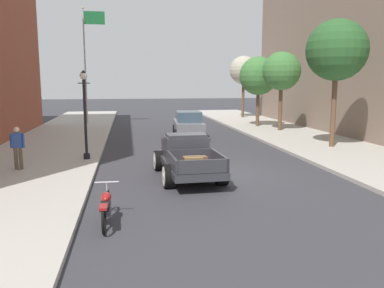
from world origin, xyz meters
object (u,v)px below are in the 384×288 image
Objects in this scene: street_lamp_near at (85,108)px; street_tree_nearest at (337,51)px; street_tree_third at (259,76)px; pedestrian_sidewalk_left at (18,145)px; street_tree_second at (282,71)px; hotrod_truck_gunmetal at (186,156)px; street_tree_farthest at (244,70)px; motorcycle_parked at (106,206)px; flagpole at (88,53)px; car_background_grey at (188,125)px.

street_lamp_near is 12.70m from street_tree_nearest.
street_tree_nearest is 10.15m from street_tree_third.
pedestrian_sidewalk_left is 19.50m from street_tree_third.
street_tree_nearest is 1.20× the size of street_tree_second.
street_tree_nearest is at bearing 28.92° from hotrod_truck_gunmetal.
street_tree_nearest is 17.81m from street_tree_farthest.
motorcycle_parked is 7.16m from pedestrian_sidewalk_left.
street_tree_farthest is at bearing 54.17° from pedestrian_sidewalk_left.
street_tree_nearest is 1.12× the size of street_tree_farthest.
flagpole is at bearing 152.95° from street_tree_second.
street_tree_farthest is (14.01, 3.69, -1.19)m from flagpole.
hotrod_truck_gunmetal is 5.35m from street_lamp_near.
street_tree_nearest is (8.38, 4.63, 4.31)m from hotrod_truck_gunmetal.
street_tree_second reaches higher than pedestrian_sidewalk_left.
pedestrian_sidewalk_left is 18.26m from street_tree_second.
street_lamp_near is 23.18m from street_tree_farthest.
car_background_grey is at bearing -120.84° from street_tree_farthest.
street_tree_second is 10.62m from street_tree_farthest.
street_lamp_near is at bearing 36.60° from pedestrian_sidewalk_left.
street_tree_second is at bearing 56.15° from motorcycle_parked.
street_tree_farthest is at bearing 56.39° from street_lamp_near.
street_tree_farthest is (11.54, 27.13, 4.14)m from motorcycle_parked.
street_tree_nearest is at bearing 40.06° from motorcycle_parked.
motorcycle_parked is at bearing -123.85° from street_tree_second.
car_background_grey is at bearing 138.94° from street_tree_nearest.
motorcycle_parked is at bearing -118.23° from street_tree_third.
hotrod_truck_gunmetal is 5.44m from motorcycle_parked.
street_lamp_near is at bearing -127.82° from car_background_grey.
flagpole is at bearing 162.58° from street_tree_third.
street_tree_second is at bearing -27.05° from flagpole.
street_tree_nearest is 1.24× the size of street_tree_third.
flagpole is at bearing 133.87° from street_tree_nearest.
street_tree_farthest is at bearing 66.96° from motorcycle_parked.
pedestrian_sidewalk_left reaches higher than motorcycle_parked.
motorcycle_parked is 15.21m from street_tree_nearest.
car_background_grey is 1.14× the size of street_lamp_near.
street_tree_nearest is at bearing 6.57° from street_lamp_near.
street_tree_farthest reaches higher than street_tree_second.
motorcycle_parked is at bearing -59.57° from pedestrian_sidewalk_left.
pedestrian_sidewalk_left is at bearing -93.78° from flagpole.
street_tree_second reaches higher than street_tree_third.
pedestrian_sidewalk_left is 17.95m from flagpole.
street_tree_third is (-0.68, 10.07, -1.13)m from street_tree_nearest.
motorcycle_parked is 22.29m from street_tree_third.
street_lamp_near is at bearing -123.61° from street_tree_farthest.
flagpole reaches higher than car_background_grey.
pedestrian_sidewalk_left is (-8.01, -9.02, 0.32)m from car_background_grey.
street_tree_third reaches higher than street_lamp_near.
street_lamp_near is at bearing 98.88° from motorcycle_parked.
motorcycle_parked is 0.48× the size of car_background_grey.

